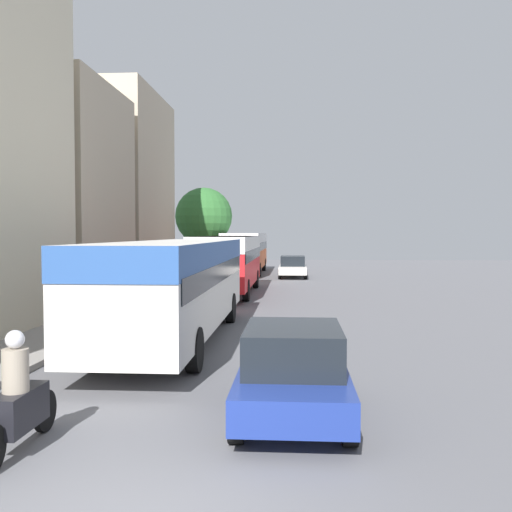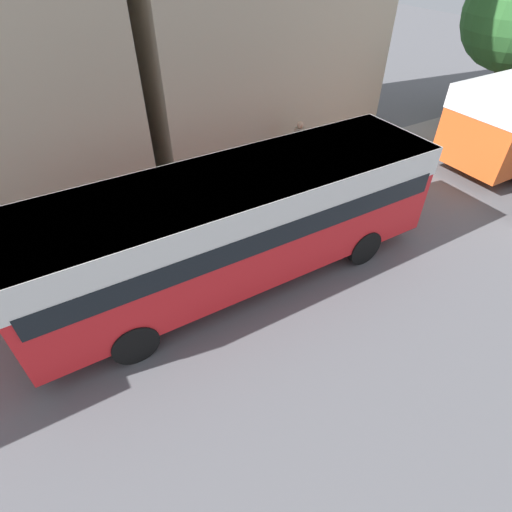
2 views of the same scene
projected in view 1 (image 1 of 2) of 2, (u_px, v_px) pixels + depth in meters
The scene contains 11 objects.
building_far_terrace at pixel (36, 195), 25.09m from camera, with size 6.87×7.20×9.51m.
building_end_row at pixel (107, 190), 33.60m from camera, with size 6.27×8.78×11.19m.
bus_lead at pixel (176, 276), 16.05m from camera, with size 2.59×11.42×2.83m.
bus_following at pixel (228, 256), 28.71m from camera, with size 2.63×10.07×2.90m.
bus_third_in_line at pixel (246, 247), 43.04m from camera, with size 2.67×11.00×3.06m.
motorcycle_behind_lead at pixel (18, 404), 7.94m from camera, with size 0.38×2.24×1.73m.
car_crossing at pixel (293, 371), 9.41m from camera, with size 1.86×3.82×1.52m.
car_far_curb at pixel (293, 266), 39.07m from camera, with size 1.91×4.38×1.51m.
pedestrian_near_curb at pixel (212, 259), 47.16m from camera, with size 0.39×0.39×1.58m.
pedestrian_walking_away at pixel (174, 267), 33.39m from camera, with size 0.35×0.35×1.82m.
street_tree at pixel (204, 216), 43.63m from camera, with size 4.37×4.37×6.39m.
Camera 1 is at (1.78, -5.57, 3.06)m, focal length 40.00 mm.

